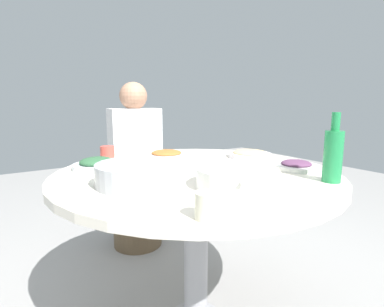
# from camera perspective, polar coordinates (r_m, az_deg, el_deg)

# --- Properties ---
(round_dining_table) EXTENTS (1.21, 1.21, 0.75)m
(round_dining_table) POSITION_cam_1_polar(r_m,az_deg,el_deg) (1.33, 0.79, -7.24)
(round_dining_table) COLOR #99999E
(round_dining_table) RESTS_ON ground
(rice_bowl) EXTENTS (0.30, 0.30, 0.09)m
(rice_bowl) POSITION_cam_1_polar(r_m,az_deg,el_deg) (1.10, -10.16, -3.73)
(rice_bowl) COLOR #B2B5BA
(rice_bowl) RESTS_ON round_dining_table
(soup_bowl) EXTENTS (0.28, 0.28, 0.07)m
(soup_bowl) POSITION_cam_1_polar(r_m,az_deg,el_deg) (1.07, 8.52, -4.66)
(soup_bowl) COLOR silver
(soup_bowl) RESTS_ON round_dining_table
(dish_eggplant) EXTENTS (0.20, 0.20, 0.04)m
(dish_eggplant) POSITION_cam_1_polar(r_m,az_deg,el_deg) (1.42, 19.16, -2.15)
(dish_eggplant) COLOR silver
(dish_eggplant) RESTS_ON round_dining_table
(dish_tofu_braise) EXTENTS (0.22, 0.22, 0.04)m
(dish_tofu_braise) POSITION_cam_1_polar(r_m,az_deg,el_deg) (1.62, -4.87, -0.15)
(dish_tofu_braise) COLOR white
(dish_tofu_braise) RESTS_ON round_dining_table
(dish_noodles) EXTENTS (0.23, 0.23, 0.04)m
(dish_noodles) POSITION_cam_1_polar(r_m,az_deg,el_deg) (1.65, 10.93, -0.08)
(dish_noodles) COLOR silver
(dish_noodles) RESTS_ON round_dining_table
(dish_greens) EXTENTS (0.21, 0.21, 0.05)m
(dish_greens) POSITION_cam_1_polar(r_m,az_deg,el_deg) (1.41, -17.56, -1.92)
(dish_greens) COLOR silver
(dish_greens) RESTS_ON round_dining_table
(green_bottle) EXTENTS (0.07, 0.07, 0.26)m
(green_bottle) POSITION_cam_1_polar(r_m,az_deg,el_deg) (1.23, 25.20, -0.13)
(green_bottle) COLOR #238A4A
(green_bottle) RESTS_ON round_dining_table
(tea_cup_near) EXTENTS (0.06, 0.06, 0.07)m
(tea_cup_near) POSITION_cam_1_polar(r_m,az_deg,el_deg) (0.78, 2.86, -9.86)
(tea_cup_near) COLOR beige
(tea_cup_near) RESTS_ON round_dining_table
(tea_cup_far) EXTENTS (0.07, 0.07, 0.07)m
(tea_cup_far) POSITION_cam_1_polar(r_m,az_deg,el_deg) (1.59, -15.74, 0.06)
(tea_cup_far) COLOR #C4483C
(tea_cup_far) RESTS_ON round_dining_table
(stool_for_diner_left) EXTENTS (0.35, 0.35, 0.42)m
(stool_for_diner_left) POSITION_cam_1_polar(r_m,az_deg,el_deg) (2.30, -10.33, -11.76)
(stool_for_diner_left) COLOR brown
(stool_for_diner_left) RESTS_ON ground
(diner_left) EXTENTS (0.37, 0.36, 0.76)m
(diner_left) POSITION_cam_1_polar(r_m,az_deg,el_deg) (2.16, -10.76, 1.42)
(diner_left) COLOR #2D333D
(diner_left) RESTS_ON stool_for_diner_left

